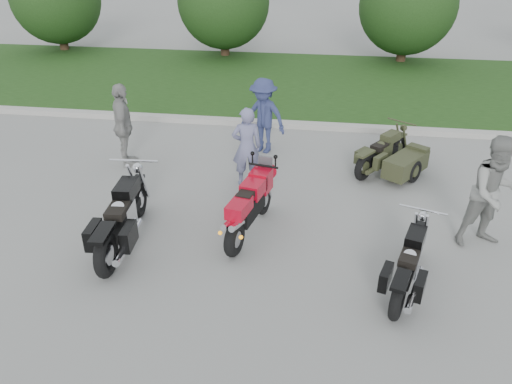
# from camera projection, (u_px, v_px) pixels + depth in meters

# --- Properties ---
(ground) EXTENTS (80.00, 80.00, 0.00)m
(ground) POSITION_uv_depth(u_px,v_px,m) (240.00, 253.00, 8.34)
(ground) COLOR gray
(ground) RESTS_ON ground
(curb) EXTENTS (60.00, 0.30, 0.15)m
(curb) POSITION_uv_depth(u_px,v_px,m) (278.00, 124.00, 13.53)
(curb) COLOR #ACAAA2
(curb) RESTS_ON ground
(grass_strip) EXTENTS (60.00, 8.00, 0.14)m
(grass_strip) POSITION_uv_depth(u_px,v_px,m) (291.00, 82.00, 17.15)
(grass_strip) COLOR #2C571D
(grass_strip) RESTS_ON ground
(tree_mid_left) EXTENTS (3.60, 3.60, 4.00)m
(tree_mid_left) POSITION_uv_depth(u_px,v_px,m) (224.00, 2.00, 19.45)
(tree_mid_left) COLOR #3F2B1C
(tree_mid_left) RESTS_ON ground
(tree_mid_right) EXTENTS (3.60, 3.60, 4.00)m
(tree_mid_right) POSITION_uv_depth(u_px,v_px,m) (408.00, 6.00, 18.55)
(tree_mid_right) COLOR #3F2B1C
(tree_mid_right) RESTS_ON ground
(sportbike_red) EXTENTS (0.65, 2.04, 0.98)m
(sportbike_red) POSITION_uv_depth(u_px,v_px,m) (249.00, 206.00, 8.60)
(sportbike_red) COLOR black
(sportbike_red) RESTS_ON ground
(cruiser_left) EXTENTS (0.52, 2.53, 0.97)m
(cruiser_left) POSITION_uv_depth(u_px,v_px,m) (122.00, 221.00, 8.31)
(cruiser_left) COLOR black
(cruiser_left) RESTS_ON ground
(cruiser_right) EXTENTS (0.76, 2.05, 0.81)m
(cruiser_right) POSITION_uv_depth(u_px,v_px,m) (409.00, 267.00, 7.32)
(cruiser_right) COLOR black
(cruiser_right) RESTS_ON ground
(cruiser_sidecar) EXTENTS (1.65, 1.91, 0.79)m
(cruiser_sidecar) POSITION_uv_depth(u_px,v_px,m) (395.00, 160.00, 10.75)
(cruiser_sidecar) COLOR black
(cruiser_sidecar) RESTS_ON ground
(person_stripe) EXTENTS (0.69, 0.54, 1.68)m
(person_stripe) POSITION_uv_depth(u_px,v_px,m) (247.00, 147.00, 10.20)
(person_stripe) COLOR slate
(person_stripe) RESTS_ON ground
(person_grey) EXTENTS (1.13, 1.00, 1.95)m
(person_grey) POSITION_uv_depth(u_px,v_px,m) (494.00, 193.00, 8.16)
(person_grey) COLOR gray
(person_grey) RESTS_ON ground
(person_denim) EXTENTS (1.32, 1.05, 1.79)m
(person_denim) POSITION_uv_depth(u_px,v_px,m) (263.00, 116.00, 11.68)
(person_denim) COLOR navy
(person_denim) RESTS_ON ground
(person_back) EXTENTS (0.83, 1.20, 1.89)m
(person_back) POSITION_uv_depth(u_px,v_px,m) (123.00, 126.00, 10.96)
(person_back) COLOR gray
(person_back) RESTS_ON ground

